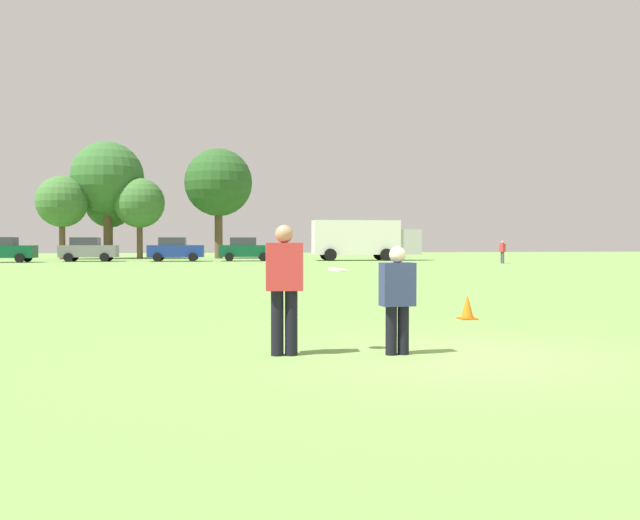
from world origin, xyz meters
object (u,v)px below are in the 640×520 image
(traffic_cone, at_px, (467,307))
(parked_car_center, at_px, (175,249))
(parked_car_near_left, at_px, (4,250))
(box_truck, at_px, (363,238))
(player_thrower, at_px, (284,282))
(frisbee, at_px, (338,270))
(bystander_sideline_watcher, at_px, (502,251))
(parked_car_mid_left, at_px, (88,249))
(player_defender, at_px, (397,294))
(parked_car_mid_right, at_px, (245,249))

(traffic_cone, relative_size, parked_car_center, 0.11)
(parked_car_near_left, height_order, box_truck, box_truck)
(player_thrower, bearing_deg, parked_car_center, 92.45)
(player_thrower, bearing_deg, traffic_cone, 42.56)
(frisbee, height_order, bystander_sideline_watcher, bystander_sideline_watcher)
(parked_car_near_left, relative_size, box_truck, 0.50)
(parked_car_mid_left, bearing_deg, player_defender, -78.20)
(player_thrower, distance_m, parked_car_mid_right, 46.65)
(player_thrower, bearing_deg, bystander_sideline_watcher, 61.37)
(player_thrower, xyz_separation_m, traffic_cone, (4.07, 3.74, -0.74))
(parked_car_near_left, distance_m, box_truck, 26.85)
(player_thrower, height_order, player_defender, player_thrower)
(box_truck, distance_m, bystander_sideline_watcher, 12.09)
(frisbee, relative_size, traffic_cone, 0.57)
(parked_car_near_left, height_order, bystander_sideline_watcher, parked_car_near_left)
(parked_car_near_left, relative_size, parked_car_mid_left, 1.00)
(player_thrower, bearing_deg, player_defender, -8.16)
(box_truck, relative_size, bystander_sideline_watcher, 5.52)
(parked_car_near_left, bearing_deg, player_defender, -71.32)
(parked_car_mid_left, relative_size, bystander_sideline_watcher, 2.75)
(player_thrower, distance_m, box_truck, 48.21)
(parked_car_near_left, bearing_deg, frisbee, -71.95)
(traffic_cone, height_order, parked_car_mid_right, parked_car_mid_right)
(traffic_cone, xyz_separation_m, parked_car_center, (-6.07, 42.84, 0.69))
(parked_car_near_left, bearing_deg, parked_car_mid_right, 2.13)
(frisbee, height_order, traffic_cone, frisbee)
(box_truck, bearing_deg, frisbee, -104.50)
(player_thrower, xyz_separation_m, player_defender, (1.48, -0.21, -0.17))
(parked_car_near_left, relative_size, parked_car_mid_right, 1.00)
(parked_car_center, relative_size, box_truck, 0.50)
(player_defender, xyz_separation_m, parked_car_mid_right, (1.87, 46.74, 0.13))
(parked_car_mid_left, height_order, box_truck, box_truck)
(parked_car_center, xyz_separation_m, bystander_sideline_watcher, (22.21, -9.56, -0.04))
(frisbee, height_order, parked_car_center, parked_car_center)
(player_defender, bearing_deg, parked_car_center, 94.24)
(frisbee, height_order, box_truck, box_truck)
(player_thrower, distance_m, bystander_sideline_watcher, 42.18)
(frisbee, height_order, parked_car_mid_right, parked_car_mid_right)
(parked_car_mid_right, distance_m, box_truck, 9.43)
(parked_car_near_left, bearing_deg, parked_car_mid_left, 15.23)
(parked_car_mid_right, bearing_deg, box_truck, -0.25)
(frisbee, bearing_deg, bystander_sideline_watcher, 62.14)
(box_truck, bearing_deg, parked_car_mid_right, 179.75)
(parked_car_mid_right, bearing_deg, bystander_sideline_watcher, -29.41)
(traffic_cone, distance_m, parked_car_mid_right, 42.80)
(parked_car_mid_left, bearing_deg, player_thrower, -79.87)
(traffic_cone, bearing_deg, player_defender, -123.28)
(parked_car_mid_right, bearing_deg, traffic_cone, -89.03)
(parked_car_center, height_order, box_truck, box_truck)
(box_truck, xyz_separation_m, bystander_sideline_watcher, (7.48, -9.47, -0.87))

